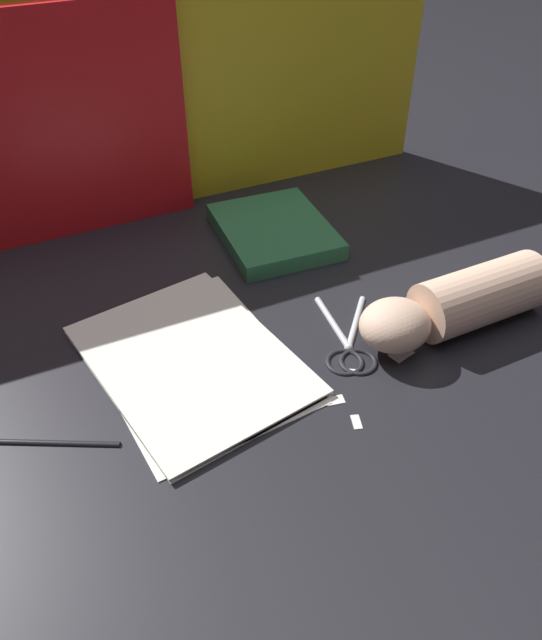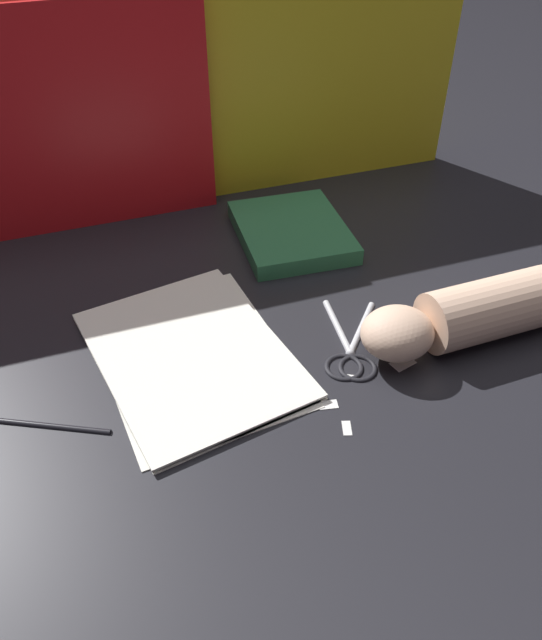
% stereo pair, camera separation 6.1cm
% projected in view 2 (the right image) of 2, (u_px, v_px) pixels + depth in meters
% --- Properties ---
extents(ground_plane, '(6.00, 6.00, 0.00)m').
position_uv_depth(ground_plane, '(234.00, 344.00, 0.84)').
color(ground_plane, black).
extents(backdrop_panel_left, '(0.59, 0.07, 0.35)m').
position_uv_depth(backdrop_panel_left, '(21.00, 130.00, 0.95)').
color(backdrop_panel_left, red).
rests_on(backdrop_panel_left, ground_plane).
extents(backdrop_panel_center, '(0.87, 0.10, 0.38)m').
position_uv_depth(backdrop_panel_center, '(222.00, 90.00, 1.05)').
color(backdrop_panel_center, yellow).
rests_on(backdrop_panel_center, ground_plane).
extents(paper_stack, '(0.25, 0.33, 0.01)m').
position_uv_depth(paper_stack, '(192.00, 355.00, 0.81)').
color(paper_stack, white).
rests_on(paper_stack, ground_plane).
extents(book_closed, '(0.20, 0.23, 0.03)m').
position_uv_depth(book_closed, '(292.00, 232.00, 1.03)').
color(book_closed, '#2D7247').
rests_on(book_closed, ground_plane).
extents(scissors, '(0.14, 0.17, 0.01)m').
position_uv_depth(scissors, '(351.00, 351.00, 0.82)').
color(scissors, silver).
rests_on(scissors, ground_plane).
extents(hand_forearm, '(0.29, 0.11, 0.08)m').
position_uv_depth(hand_forearm, '(464.00, 316.00, 0.82)').
color(hand_forearm, beige).
rests_on(hand_forearm, ground_plane).
extents(paper_scrap_near, '(0.02, 0.02, 0.00)m').
position_uv_depth(paper_scrap_near, '(347.00, 428.00, 0.72)').
color(paper_scrap_near, white).
rests_on(paper_scrap_near, ground_plane).
extents(paper_scrap_mid, '(0.03, 0.02, 0.00)m').
position_uv_depth(paper_scrap_mid, '(328.00, 404.00, 0.75)').
color(paper_scrap_mid, white).
rests_on(paper_scrap_mid, ground_plane).
extents(paper_scrap_far, '(0.03, 0.02, 0.00)m').
position_uv_depth(paper_scrap_far, '(403.00, 363.00, 0.81)').
color(paper_scrap_far, white).
rests_on(paper_scrap_far, ground_plane).
extents(paper_scrap_side, '(0.02, 0.02, 0.00)m').
position_uv_depth(paper_scrap_side, '(351.00, 377.00, 0.79)').
color(paper_scrap_side, white).
rests_on(paper_scrap_side, ground_plane).
extents(pen, '(0.14, 0.09, 0.01)m').
position_uv_depth(pen, '(45.00, 424.00, 0.72)').
color(pen, black).
rests_on(pen, ground_plane).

